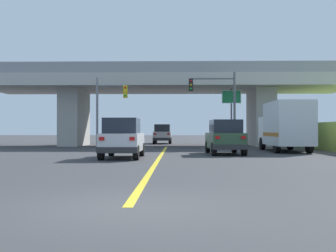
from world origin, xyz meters
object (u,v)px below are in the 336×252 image
at_px(suv_lead, 123,138).
at_px(box_truck, 285,126).
at_px(sedan_oncoming, 162,134).
at_px(highway_sign, 231,104).
at_px(traffic_signal_farside, 107,104).
at_px(traffic_signal_nearside, 219,99).
at_px(suv_crossing, 225,137).

bearing_deg(suv_lead, box_truck, 33.84).
distance_m(sedan_oncoming, highway_sign, 11.23).
bearing_deg(highway_sign, traffic_signal_farside, -163.44).
xyz_separation_m(sedan_oncoming, traffic_signal_nearside, (4.75, -12.34, 2.81)).
relative_size(suv_lead, box_truck, 0.66).
distance_m(suv_crossing, traffic_signal_farside, 11.41).
distance_m(suv_lead, suv_crossing, 6.61).
height_order(sedan_oncoming, highway_sign, highway_sign).
bearing_deg(box_truck, highway_sign, 109.52).
relative_size(suv_crossing, highway_sign, 0.89).
height_order(suv_crossing, traffic_signal_farside, traffic_signal_farside).
distance_m(traffic_signal_farside, highway_sign, 10.38).
distance_m(sedan_oncoming, traffic_signal_farside, 12.85).
relative_size(suv_crossing, traffic_signal_farside, 0.80).
bearing_deg(traffic_signal_farside, box_truck, -19.32).
distance_m(suv_crossing, traffic_signal_nearside, 7.74).
xyz_separation_m(suv_lead, suv_crossing, (5.58, 3.53, 0.00)).
height_order(suv_lead, sedan_oncoming, same).
xyz_separation_m(suv_crossing, traffic_signal_nearside, (0.38, 7.20, 2.81)).
bearing_deg(traffic_signal_farside, suv_lead, -76.61).
xyz_separation_m(suv_crossing, traffic_signal_farside, (-8.22, 7.53, 2.46)).
height_order(suv_lead, box_truck, box_truck).
bearing_deg(traffic_signal_nearside, sedan_oncoming, 111.04).
relative_size(box_truck, traffic_signal_farside, 1.19).
xyz_separation_m(suv_lead, traffic_signal_farside, (-2.63, 11.06, 2.46)).
relative_size(sedan_oncoming, traffic_signal_farside, 0.80).
xyz_separation_m(sedan_oncoming, highway_sign, (6.10, -9.05, 2.62)).
relative_size(suv_crossing, sedan_oncoming, 0.99).
xyz_separation_m(suv_crossing, highway_sign, (1.74, 10.49, 2.62)).
bearing_deg(suv_lead, highway_sign, 62.43).
xyz_separation_m(traffic_signal_farside, highway_sign, (9.95, 2.96, 0.16)).
bearing_deg(box_truck, traffic_signal_farside, 160.68).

